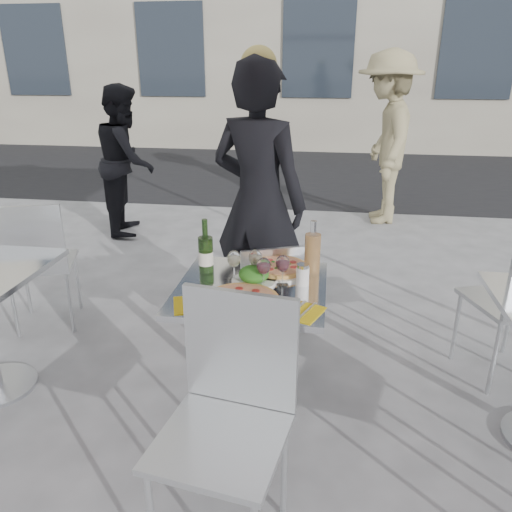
# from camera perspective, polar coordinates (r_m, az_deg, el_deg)

# --- Properties ---
(ground) EXTENTS (80.00, 80.00, 0.00)m
(ground) POSITION_cam_1_polar(r_m,az_deg,el_deg) (2.83, -0.47, -17.42)
(ground) COLOR slate
(street_asphalt) EXTENTS (24.00, 5.00, 0.00)m
(street_asphalt) POSITION_cam_1_polar(r_m,az_deg,el_deg) (8.86, 6.12, 9.65)
(street_asphalt) COLOR black
(street_asphalt) RESTS_ON ground
(main_table) EXTENTS (0.72, 0.72, 0.75)m
(main_table) POSITION_cam_1_polar(r_m,az_deg,el_deg) (2.52, -0.50, -7.82)
(main_table) COLOR #B7BABF
(main_table) RESTS_ON ground
(chair_far) EXTENTS (0.49, 0.50, 0.82)m
(chair_far) POSITION_cam_1_polar(r_m,az_deg,el_deg) (2.94, 1.43, -4.60)
(chair_far) COLOR silver
(chair_far) RESTS_ON ground
(chair_near) EXTENTS (0.52, 0.53, 0.99)m
(chair_near) POSITION_cam_1_polar(r_m,az_deg,el_deg) (1.93, -3.00, -16.43)
(chair_near) COLOR silver
(chair_near) RESTS_ON ground
(side_chair_lfar) EXTENTS (0.54, 0.55, 0.93)m
(side_chair_lfar) POSITION_cam_1_polar(r_m,az_deg,el_deg) (3.66, -23.71, -0.01)
(side_chair_lfar) COLOR silver
(side_chair_lfar) RESTS_ON ground
(woman_diner) EXTENTS (0.77, 0.64, 1.81)m
(woman_diner) POSITION_cam_1_polar(r_m,az_deg,el_deg) (3.28, 0.28, 6.05)
(woman_diner) COLOR black
(woman_diner) RESTS_ON ground
(pedestrian_a) EXTENTS (0.77, 0.89, 1.57)m
(pedestrian_a) POSITION_cam_1_polar(r_m,az_deg,el_deg) (5.61, -14.61, 10.51)
(pedestrian_a) COLOR black
(pedestrian_a) RESTS_ON ground
(pedestrian_b) EXTENTS (0.75, 1.26, 1.91)m
(pedestrian_b) POSITION_cam_1_polar(r_m,az_deg,el_deg) (5.98, 14.60, 12.82)
(pedestrian_b) COLOR #988B62
(pedestrian_b) RESTS_ON ground
(pizza_near) EXTENTS (0.35, 0.35, 0.02)m
(pizza_near) POSITION_cam_1_polar(r_m,az_deg,el_deg) (2.27, -1.66, -5.00)
(pizza_near) COLOR #DDA656
(pizza_near) RESTS_ON main_table
(pizza_far) EXTENTS (0.33, 0.33, 0.03)m
(pizza_far) POSITION_cam_1_polar(r_m,az_deg,el_deg) (2.61, 2.69, -1.35)
(pizza_far) COLOR white
(pizza_far) RESTS_ON main_table
(salad_plate) EXTENTS (0.22, 0.22, 0.09)m
(salad_plate) POSITION_cam_1_polar(r_m,az_deg,el_deg) (2.46, -0.25, -2.27)
(salad_plate) COLOR white
(salad_plate) RESTS_ON main_table
(wine_bottle) EXTENTS (0.07, 0.07, 0.29)m
(wine_bottle) POSITION_cam_1_polar(r_m,az_deg,el_deg) (2.53, -5.76, 0.28)
(wine_bottle) COLOR #2E5520
(wine_bottle) RESTS_ON main_table
(carafe) EXTENTS (0.08, 0.08, 0.29)m
(carafe) POSITION_cam_1_polar(r_m,az_deg,el_deg) (2.52, 6.47, 0.26)
(carafe) COLOR tan
(carafe) RESTS_ON main_table
(sugar_shaker) EXTENTS (0.06, 0.06, 0.11)m
(sugar_shaker) POSITION_cam_1_polar(r_m,az_deg,el_deg) (2.44, 5.35, -2.13)
(sugar_shaker) COLOR white
(sugar_shaker) RESTS_ON main_table
(wineglass_white_a) EXTENTS (0.07, 0.07, 0.16)m
(wineglass_white_a) POSITION_cam_1_polar(r_m,az_deg,el_deg) (2.46, -2.52, -0.43)
(wineglass_white_a) COLOR white
(wineglass_white_a) RESTS_ON main_table
(wineglass_white_b) EXTENTS (0.07, 0.07, 0.16)m
(wineglass_white_b) POSITION_cam_1_polar(r_m,az_deg,el_deg) (2.47, -0.08, -0.32)
(wineglass_white_b) COLOR white
(wineglass_white_b) RESTS_ON main_table
(wineglass_red_a) EXTENTS (0.07, 0.07, 0.16)m
(wineglass_red_a) POSITION_cam_1_polar(r_m,az_deg,el_deg) (2.37, 0.88, -1.28)
(wineglass_red_a) COLOR white
(wineglass_red_a) RESTS_ON main_table
(wineglass_red_b) EXTENTS (0.07, 0.07, 0.16)m
(wineglass_red_b) POSITION_cam_1_polar(r_m,az_deg,el_deg) (2.40, 3.07, -0.98)
(wineglass_red_b) COLOR white
(wineglass_red_b) RESTS_ON main_table
(napkin_left) EXTENTS (0.23, 0.23, 0.01)m
(napkin_left) POSITION_cam_1_polar(r_m,az_deg,el_deg) (2.27, -7.12, -5.46)
(napkin_left) COLOR gold
(napkin_left) RESTS_ON main_table
(napkin_right) EXTENTS (0.24, 0.24, 0.01)m
(napkin_right) POSITION_cam_1_polar(r_m,az_deg,el_deg) (2.20, 5.06, -6.26)
(napkin_right) COLOR gold
(napkin_right) RESTS_ON main_table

